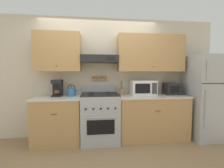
# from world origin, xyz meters

# --- Properties ---
(ground_plane) EXTENTS (16.00, 16.00, 0.00)m
(ground_plane) POSITION_xyz_m (0.00, 0.00, 0.00)
(ground_plane) COLOR #937551
(wall_back) EXTENTS (5.20, 0.46, 2.55)m
(wall_back) POSITION_xyz_m (0.12, 0.59, 1.46)
(wall_back) COLOR beige
(wall_back) RESTS_ON ground_plane
(counter_left) EXTENTS (0.90, 0.64, 0.90)m
(counter_left) POSITION_xyz_m (-0.82, 0.32, 0.45)
(counter_left) COLOR tan
(counter_left) RESTS_ON ground_plane
(counter_right) EXTENTS (1.43, 0.64, 0.90)m
(counter_right) POSITION_xyz_m (1.09, 0.32, 0.45)
(counter_right) COLOR tan
(counter_right) RESTS_ON ground_plane
(stove_range) EXTENTS (0.73, 0.68, 1.11)m
(stove_range) POSITION_xyz_m (-0.00, 0.30, 0.48)
(stove_range) COLOR #ADAFB5
(stove_range) RESTS_ON ground_plane
(refrigerator) EXTENTS (0.67, 0.77, 1.73)m
(refrigerator) POSITION_xyz_m (2.20, 0.25, 0.86)
(refrigerator) COLOR #ADAFB5
(refrigerator) RESTS_ON ground_plane
(tea_kettle) EXTENTS (0.22, 0.17, 0.24)m
(tea_kettle) POSITION_xyz_m (-0.57, 0.42, 1.00)
(tea_kettle) COLOR teal
(tea_kettle) RESTS_ON counter_left
(coffee_maker) EXTENTS (0.19, 0.21, 0.33)m
(coffee_maker) POSITION_xyz_m (-0.85, 0.44, 1.07)
(coffee_maker) COLOR black
(coffee_maker) RESTS_ON counter_left
(microwave) EXTENTS (0.52, 0.36, 0.31)m
(microwave) POSITION_xyz_m (0.92, 0.43, 1.06)
(microwave) COLOR white
(microwave) RESTS_ON counter_right
(utensil_crock) EXTENTS (0.11, 0.11, 0.30)m
(utensil_crock) POSITION_xyz_m (0.46, 0.42, 0.98)
(utensil_crock) COLOR #8E7051
(utensil_crock) RESTS_ON counter_right
(toaster_oven) EXTENTS (0.32, 0.32, 0.25)m
(toaster_oven) POSITION_xyz_m (1.58, 0.42, 1.03)
(toaster_oven) COLOR #232326
(toaster_oven) RESTS_ON counter_right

